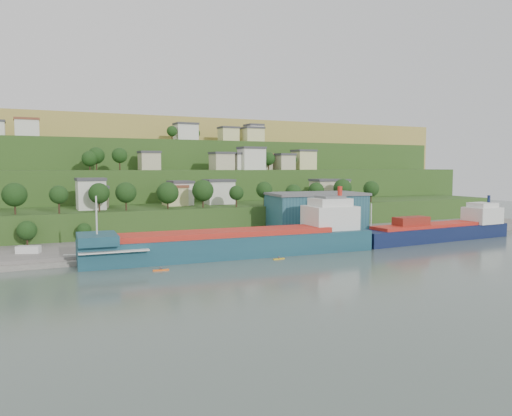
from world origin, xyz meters
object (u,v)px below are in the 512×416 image
cargo_ship_near (243,243)px  cargo_ship_far (439,232)px  kayak_orange (161,269)px  caravan (28,251)px  warehouse (315,212)px

cargo_ship_near → cargo_ship_far: size_ratio=1.34×
kayak_orange → caravan: bearing=141.9°
cargo_ship_far → cargo_ship_near: bearing=176.2°
cargo_ship_far → caravan: bearing=169.6°
cargo_ship_far → warehouse: bearing=142.8°
warehouse → kayak_orange: size_ratio=9.16×
caravan → cargo_ship_near: bearing=4.0°
warehouse → cargo_ship_near: bearing=-141.6°
cargo_ship_near → warehouse: cargo_ship_near is taller
caravan → kayak_orange: bearing=-23.0°
cargo_ship_near → warehouse: 41.65m
warehouse → caravan: warehouse is taller
caravan → kayak_orange: 36.70m
cargo_ship_near → kayak_orange: (-24.54, -10.20, -2.91)m
cargo_ship_far → caravan: cargo_ship_far is taller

